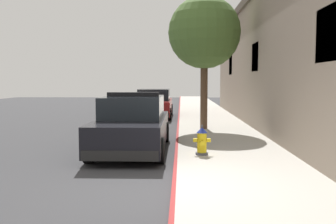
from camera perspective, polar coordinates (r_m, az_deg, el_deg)
The scene contains 7 objects.
ground_plane at distance 17.59m, azimuth -13.27°, elevation -2.36°, with size 31.25×60.00×0.20m, color #353538.
sidewalk_pavement at distance 17.01m, azimuth 6.64°, elevation -1.94°, with size 2.94×60.00×0.13m, color #ADA89E.
curb_painted_edge at distance 16.95m, azimuth 1.54°, elevation -1.93°, with size 0.08×60.00×0.13m, color maroon.
police_cruiser at distance 11.08m, azimuth -5.21°, elevation -1.91°, with size 1.94×4.84×1.68m.
parked_car_silver_ahead at distance 21.17m, azimuth -2.03°, elevation 1.20°, with size 1.94×4.84×1.56m.
fire_hydrant at distance 9.80m, azimuth 5.05°, elevation -4.31°, with size 0.44×0.40×0.76m.
street_tree at distance 15.17m, azimuth 5.42°, elevation 11.59°, with size 2.79×2.79×5.13m.
Camera 1 is at (0.09, -6.84, 2.00)m, focal length 41.12 mm.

